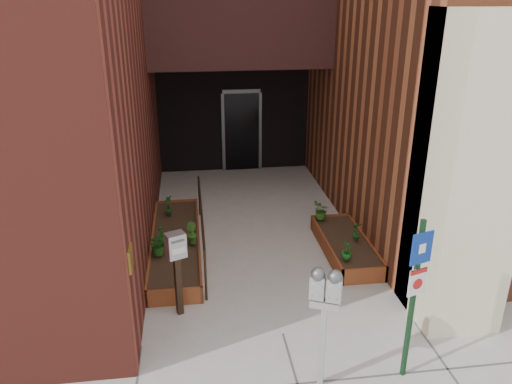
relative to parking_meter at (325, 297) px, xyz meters
name	(u,v)px	position (x,y,z in m)	size (l,w,h in m)	color
ground	(283,334)	(-0.28, 1.03, -1.28)	(80.00, 80.00, 0.00)	#9E9991
planter_left	(176,245)	(-1.83, 3.73, -1.15)	(0.90, 3.60, 0.30)	brown
planter_right	(345,247)	(1.32, 3.23, -1.15)	(0.80, 2.20, 0.30)	brown
handrail	(201,215)	(-1.33, 3.68, -0.54)	(0.04, 3.34, 0.90)	black
parking_meter	(325,297)	(0.00, 0.00, 0.00)	(0.38, 0.26, 1.66)	#ABACAE
sign_post	(416,285)	(1.10, 0.01, 0.07)	(0.29, 0.12, 2.20)	#123219
payment_dropbox	(177,257)	(-1.75, 1.73, -0.30)	(0.33, 0.29, 1.36)	black
shrub_left_a	(158,244)	(-2.10, 3.10, -0.79)	(0.35, 0.35, 0.39)	#1F5418
shrub_left_b	(191,233)	(-1.53, 3.44, -0.78)	(0.22, 0.22, 0.40)	#2B5D1A
shrub_left_c	(162,234)	(-2.06, 3.55, -0.82)	(0.19, 0.19, 0.33)	#1F621C
shrub_left_d	(168,205)	(-1.98, 4.77, -0.78)	(0.22, 0.22, 0.41)	#1A4F16
shrub_right_a	(347,251)	(1.09, 2.49, -0.82)	(0.18, 0.18, 0.32)	#175217
shrub_right_b	(357,231)	(1.49, 3.17, -0.80)	(0.19, 0.19, 0.36)	#1A5C1A
shrub_right_c	(321,211)	(1.07, 4.13, -0.80)	(0.34, 0.34, 0.37)	#2C601B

